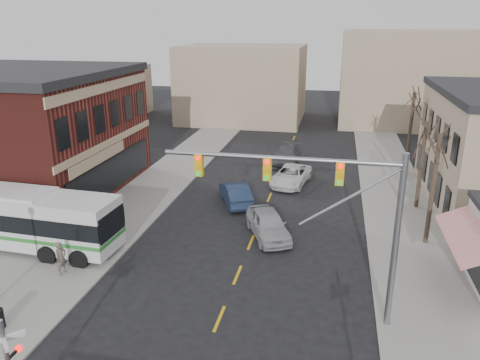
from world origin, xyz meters
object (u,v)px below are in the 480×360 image
object	(u,v)px
traffic_signal_mast	(331,201)
pedestrian_near	(61,258)
car_d	(287,156)
transit_bus	(11,217)
car_a	(268,224)
car_b	(235,193)
pedestrian_far	(59,231)
car_c	(291,176)

from	to	relation	value
traffic_signal_mast	pedestrian_near	xyz separation A→B (m)	(-13.79, 1.03, -4.70)
traffic_signal_mast	car_d	size ratio (longest dim) A/B	1.86
car_d	pedestrian_near	world-z (taller)	pedestrian_near
transit_bus	car_a	world-z (taller)	transit_bus
traffic_signal_mast	pedestrian_near	distance (m)	14.61
transit_bus	car_b	distance (m)	15.10
car_d	pedestrian_near	size ratio (longest dim) A/B	2.96
traffic_signal_mast	car_a	world-z (taller)	traffic_signal_mast
pedestrian_far	traffic_signal_mast	bearing A→B (deg)	-49.53
traffic_signal_mast	car_a	size ratio (longest dim) A/B	2.03
car_c	car_d	bearing A→B (deg)	109.93
pedestrian_near	pedestrian_far	bearing A→B (deg)	47.06
car_b	transit_bus	bearing A→B (deg)	15.62
transit_bus	car_b	world-z (taller)	transit_bus
car_c	traffic_signal_mast	bearing A→B (deg)	-69.51
car_a	car_c	world-z (taller)	car_a
car_b	traffic_signal_mast	bearing A→B (deg)	93.62
transit_bus	traffic_signal_mast	distance (m)	19.29
pedestrian_near	car_b	bearing A→B (deg)	-15.61
car_c	pedestrian_near	bearing A→B (deg)	-110.73
transit_bus	traffic_signal_mast	size ratio (longest dim) A/B	1.33
traffic_signal_mast	car_a	bearing A→B (deg)	115.02
car_a	car_b	world-z (taller)	car_a
car_a	car_b	distance (m)	6.12
car_b	pedestrian_far	distance (m)	12.75
traffic_signal_mast	pedestrian_far	size ratio (longest dim) A/B	5.28
pedestrian_far	pedestrian_near	bearing A→B (deg)	-91.72
car_c	pedestrian_far	bearing A→B (deg)	-120.46
traffic_signal_mast	car_d	world-z (taller)	traffic_signal_mast
pedestrian_near	transit_bus	bearing A→B (deg)	75.05
car_c	car_d	world-z (taller)	car_d
car_a	car_d	bearing A→B (deg)	68.08
car_b	car_d	bearing A→B (deg)	-127.35
car_c	pedestrian_far	distance (m)	19.05
car_b	car_d	xyz separation A→B (m)	(2.61, 11.15, -0.00)
car_c	pedestrian_far	xyz separation A→B (m)	(-12.41, -14.45, 0.32)
pedestrian_near	car_c	bearing A→B (deg)	-17.42
car_a	pedestrian_far	distance (m)	12.67
car_d	pedestrian_far	distance (m)	23.36
transit_bus	pedestrian_far	distance (m)	2.95
car_b	pedestrian_far	xyz separation A→B (m)	(-8.78, -9.25, 0.28)
car_c	car_d	distance (m)	6.03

